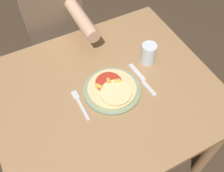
{
  "coord_description": "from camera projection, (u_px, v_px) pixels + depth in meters",
  "views": [
    {
      "loc": [
        -0.3,
        -0.65,
        1.74
      ],
      "look_at": [
        0.03,
        -0.02,
        0.77
      ],
      "focal_mm": 42.0,
      "sensor_mm": 36.0,
      "label": 1
    }
  ],
  "objects": [
    {
      "name": "knife",
      "position": [
        143.0,
        80.0,
        1.27
      ],
      "size": [
        0.03,
        0.22,
        0.0
      ],
      "color": "silver",
      "rests_on": "dining_table"
    },
    {
      "name": "pizza",
      "position": [
        112.0,
        89.0,
        1.21
      ],
      "size": [
        0.23,
        0.23,
        0.04
      ],
      "color": "#E0C689",
      "rests_on": "plate"
    },
    {
      "name": "plate",
      "position": [
        112.0,
        90.0,
        1.22
      ],
      "size": [
        0.27,
        0.27,
        0.01
      ],
      "color": "gray",
      "rests_on": "dining_table"
    },
    {
      "name": "fork",
      "position": [
        80.0,
        103.0,
        1.19
      ],
      "size": [
        0.03,
        0.18,
        0.0
      ],
      "color": "silver",
      "rests_on": "dining_table"
    },
    {
      "name": "drinking_glass",
      "position": [
        148.0,
        53.0,
        1.3
      ],
      "size": [
        0.07,
        0.07,
        0.11
      ],
      "color": "silver",
      "rests_on": "dining_table"
    },
    {
      "name": "dining_table",
      "position": [
        106.0,
        104.0,
        1.32
      ],
      "size": [
        1.04,
        0.89,
        0.73
      ],
      "color": "#9E754C",
      "rests_on": "ground_plane"
    },
    {
      "name": "person_diner",
      "position": [
        54.0,
        25.0,
        1.61
      ],
      "size": [
        0.33,
        0.52,
        1.16
      ],
      "color": "#2D2D38",
      "rests_on": "ground_plane"
    },
    {
      "name": "ground_plane",
      "position": [
        108.0,
        152.0,
        1.82
      ],
      "size": [
        8.0,
        8.0,
        0.0
      ],
      "primitive_type": "plane",
      "color": "#423323"
    }
  ]
}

